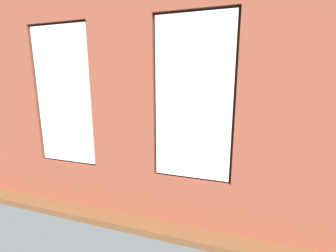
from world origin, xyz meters
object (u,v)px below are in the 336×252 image
(remote_gray, at_px, (165,139))
(potted_plant_by_left_couch, at_px, (258,140))
(candle_jar, at_px, (184,139))
(potted_plant_foreground_right, at_px, (123,114))
(papasan_chair, at_px, (159,126))
(potted_plant_between_couches, at_px, (209,150))
(table_plant_small, at_px, (155,136))
(couch_left, at_px, (281,159))
(couch_by_window, at_px, (130,172))
(tv_flatscreen, at_px, (89,114))
(potted_plant_beside_window_right, at_px, (63,141))
(potted_plant_mid_room_small, at_px, (218,143))
(coffee_table, at_px, (170,143))
(potted_plant_corner_near_left, at_px, (275,130))
(cup_ceramic, at_px, (170,140))
(media_console, at_px, (91,135))

(remote_gray, distance_m, potted_plant_by_left_couch, 2.59)
(candle_jar, relative_size, potted_plant_foreground_right, 0.09)
(candle_jar, xyz_separation_m, papasan_chair, (1.25, -1.49, -0.03))
(remote_gray, distance_m, potted_plant_between_couches, 2.52)
(table_plant_small, relative_size, potted_plant_by_left_couch, 0.49)
(couch_left, relative_size, potted_plant_foreground_right, 1.29)
(couch_by_window, height_order, tv_flatscreen, tv_flatscreen)
(table_plant_small, relative_size, tv_flatscreen, 0.22)
(couch_left, height_order, candle_jar, couch_left)
(candle_jar, xyz_separation_m, potted_plant_beside_window_right, (1.91, 2.19, 0.36))
(papasan_chair, bearing_deg, remote_gray, 116.18)
(potted_plant_between_couches, height_order, potted_plant_foreground_right, potted_plant_foreground_right)
(couch_left, xyz_separation_m, remote_gray, (2.81, -0.41, 0.10))
(potted_plant_between_couches, bearing_deg, tv_flatscreen, -29.40)
(couch_left, bearing_deg, tv_flatscreen, -92.00)
(potted_plant_mid_room_small, bearing_deg, potted_plant_by_left_couch, -165.48)
(candle_jar, height_order, potted_plant_foreground_right, potted_plant_foreground_right)
(coffee_table, relative_size, potted_plant_by_left_couch, 2.37)
(coffee_table, bearing_deg, couch_left, 173.31)
(remote_gray, bearing_deg, potted_plant_between_couches, 38.81)
(potted_plant_corner_near_left, bearing_deg, potted_plant_beside_window_right, 42.52)
(remote_gray, bearing_deg, potted_plant_foreground_right, -124.82)
(table_plant_small, bearing_deg, cup_ceramic, -163.23)
(cup_ceramic, distance_m, potted_plant_corner_near_left, 3.41)
(papasan_chair, bearing_deg, tv_flatscreen, 34.78)
(couch_left, relative_size, media_console, 1.65)
(couch_left, distance_m, potted_plant_foreground_right, 5.58)
(table_plant_small, height_order, potted_plant_between_couches, potted_plant_between_couches)
(remote_gray, height_order, potted_plant_mid_room_small, potted_plant_mid_room_small)
(media_console, height_order, potted_plant_mid_room_small, media_console)
(cup_ceramic, xyz_separation_m, potted_plant_corner_near_left, (-2.80, -1.94, 0.05))
(cup_ceramic, xyz_separation_m, table_plant_small, (0.37, 0.11, 0.09))
(potted_plant_between_couches, xyz_separation_m, potted_plant_foreground_right, (3.73, -3.82, -0.13))
(coffee_table, relative_size, potted_plant_foreground_right, 0.87)
(couch_by_window, xyz_separation_m, potted_plant_beside_window_right, (1.40, 0.08, 0.52))
(media_console, relative_size, potted_plant_between_couches, 0.80)
(potted_plant_corner_near_left, xyz_separation_m, potted_plant_foreground_right, (5.25, 0.05, 0.26))
(potted_plant_beside_window_right, bearing_deg, potted_plant_between_couches, -177.31)
(couch_by_window, xyz_separation_m, coffee_table, (-0.16, -1.98, 0.04))
(cup_ceramic, xyz_separation_m, tv_flatscreen, (2.75, -0.35, 0.51))
(table_plant_small, bearing_deg, potted_plant_foreground_right, -44.10)
(table_plant_small, xyz_separation_m, potted_plant_mid_room_small, (-1.56, -0.87, -0.28))
(candle_jar, distance_m, potted_plant_corner_near_left, 3.05)
(candle_jar, bearing_deg, potted_plant_corner_near_left, -143.62)
(remote_gray, relative_size, potted_plant_beside_window_right, 0.13)
(cup_ceramic, bearing_deg, potted_plant_mid_room_small, -147.49)
(tv_flatscreen, xyz_separation_m, potted_plant_by_left_couch, (-5.00, -0.69, -0.61))
(potted_plant_beside_window_right, bearing_deg, cup_ceramic, -127.21)
(potted_plant_corner_near_left, bearing_deg, potted_plant_mid_room_small, 36.30)
(coffee_table, bearing_deg, couch_by_window, 85.37)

